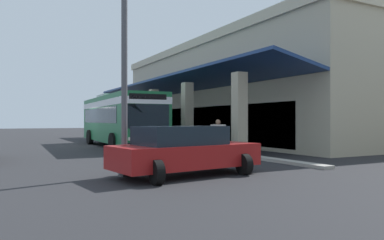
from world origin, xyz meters
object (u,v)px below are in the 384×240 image
at_px(pedestrian, 218,136).
at_px(lot_light_pole, 124,29).
at_px(transit_bus, 119,117).
at_px(potted_palm, 147,132).
at_px(parked_sedan_red, 184,150).

relative_size(pedestrian, lot_light_pole, 0.21).
bearing_deg(lot_light_pole, transit_bus, 164.03).
bearing_deg(potted_palm, lot_light_pole, -22.55).
bearing_deg(parked_sedan_red, pedestrian, 138.48).
bearing_deg(potted_palm, parked_sedan_red, -17.75).
relative_size(potted_palm, lot_light_pole, 0.28).
bearing_deg(transit_bus, parked_sedan_red, -8.32).
xyz_separation_m(parked_sedan_red, lot_light_pole, (-0.83, -1.57, 3.60)).
height_order(potted_palm, lot_light_pole, lot_light_pole).
relative_size(pedestrian, potted_palm, 0.74).
distance_m(transit_bus, potted_palm, 8.63).
bearing_deg(pedestrian, lot_light_pole, -56.91).
height_order(transit_bus, lot_light_pole, lot_light_pole).
xyz_separation_m(parked_sedan_red, potted_palm, (-20.14, 6.45, -0.12)).
relative_size(parked_sedan_red, potted_palm, 2.02).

